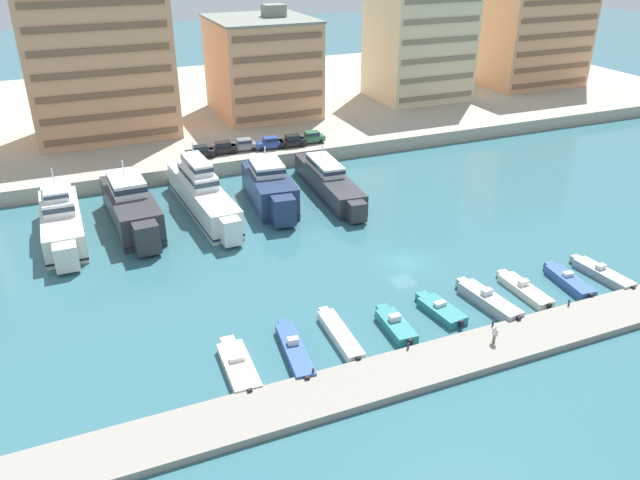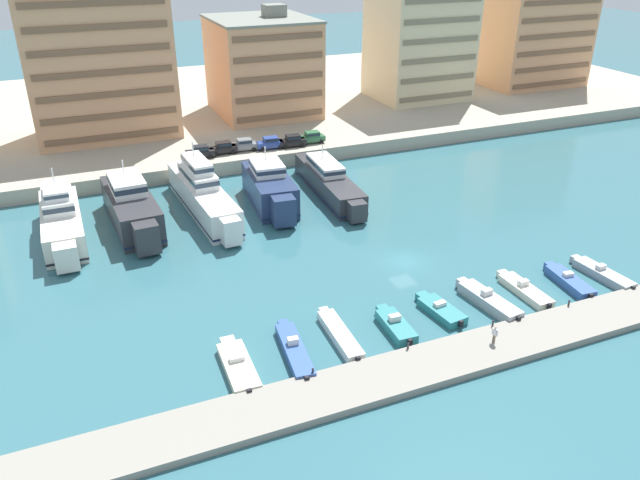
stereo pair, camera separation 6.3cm
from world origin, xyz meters
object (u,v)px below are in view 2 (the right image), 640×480
motorboat_cream_far_left (238,366)px  motorboat_cream_mid_right (524,289)px  motorboat_teal_center (440,310)px  yacht_ivory_far_left (62,220)px  motorboat_grey_center_right (488,300)px  motorboat_teal_center_left (395,325)px  yacht_white_mid_left (203,194)px  motorboat_blue_left (294,350)px  car_black_center (292,140)px  pedestrian_near_edge (495,333)px  yacht_charcoal_center (329,181)px  car_green_center_right (312,137)px  motorboat_white_mid_left (340,335)px  car_black_far_left (200,151)px  motorboat_grey_far_right (602,274)px  car_blue_center_left (270,142)px  car_grey_mid_left (244,144)px  car_black_left (223,147)px  yacht_navy_center_left (270,189)px  motorboat_blue_right (569,281)px  yacht_charcoal_left (132,207)px

motorboat_cream_far_left → motorboat_cream_mid_right: motorboat_cream_mid_right is taller
motorboat_cream_far_left → motorboat_teal_center: motorboat_cream_far_left is taller
yacht_ivory_far_left → motorboat_grey_center_right: size_ratio=2.25×
motorboat_teal_center_left → motorboat_teal_center: size_ratio=1.00×
yacht_ivory_far_left → motorboat_teal_center_left: yacht_ivory_far_left is taller
yacht_white_mid_left → motorboat_blue_left: 32.11m
yacht_ivory_far_left → car_black_center: yacht_ivory_far_left is taller
motorboat_teal_center_left → pedestrian_near_edge: (6.36, -5.59, 1.08)m
motorboat_cream_far_left → motorboat_blue_left: (4.90, 0.10, 0.05)m
motorboat_blue_left → motorboat_cream_mid_right: bearing=1.2°
yacht_charcoal_center → car_green_center_right: yacht_charcoal_center is taller
yacht_white_mid_left → motorboat_white_mid_left: yacht_white_mid_left is taller
motorboat_cream_mid_right → yacht_ivory_far_left: bearing=143.3°
car_black_far_left → motorboat_white_mid_left: bearing=-88.2°
motorboat_teal_center → car_black_center: 45.68m
motorboat_teal_center → motorboat_grey_far_right: size_ratio=0.80×
car_blue_center_left → pedestrian_near_edge: car_blue_center_left is taller
car_grey_mid_left → pedestrian_near_edge: car_grey_mid_left is taller
motorboat_teal_center_left → car_black_left: bearing=93.6°
motorboat_teal_center → car_blue_center_left: bearing=91.2°
car_blue_center_left → yacht_navy_center_left: bearing=-108.9°
yacht_navy_center_left → car_black_center: 17.85m
yacht_charcoal_center → pedestrian_near_edge: yacht_charcoal_center is taller
motorboat_cream_mid_right → car_black_center: (-7.05, 45.61, 2.65)m
motorboat_grey_far_right → car_green_center_right: 48.57m
yacht_white_mid_left → car_black_center: size_ratio=5.35×
motorboat_cream_far_left → motorboat_blue_left: motorboat_blue_left is taller
motorboat_cream_far_left → motorboat_teal_center: 19.59m
yacht_ivory_far_left → motorboat_teal_center: bearing=-44.1°
motorboat_cream_far_left → car_grey_mid_left: car_grey_mid_left is taller
car_black_far_left → car_black_left: (3.52, 0.54, 0.00)m
motorboat_cream_far_left → motorboat_cream_mid_right: 29.15m
motorboat_cream_far_left → car_blue_center_left: bearing=68.2°
motorboat_blue_right → motorboat_grey_far_right: bearing=-1.9°
yacht_charcoal_center → car_blue_center_left: bearing=101.8°
yacht_ivory_far_left → motorboat_cream_far_left: 33.24m
motorboat_teal_center_left → motorboat_cream_far_left: bearing=179.8°
motorboat_cream_far_left → motorboat_grey_far_right: bearing=-0.1°
yacht_charcoal_left → car_black_center: size_ratio=4.36×
motorboat_white_mid_left → car_green_center_right: size_ratio=1.99×
yacht_navy_center_left → car_blue_center_left: (5.39, 15.76, 0.77)m
yacht_charcoal_left → motorboat_grey_center_right: size_ratio=2.26×
yacht_charcoal_left → motorboat_blue_left: (8.77, -31.25, -1.89)m
motorboat_cream_mid_right → yacht_navy_center_left: bearing=117.8°
yacht_navy_center_left → motorboat_cream_far_left: yacht_navy_center_left is taller
motorboat_grey_center_right → car_green_center_right: (0.94, 46.57, 2.50)m
car_black_center → pedestrian_near_edge: car_black_center is taller
motorboat_teal_center → yacht_ivory_far_left: bearing=135.9°
motorboat_teal_center → motorboat_cream_far_left: bearing=-178.1°
motorboat_teal_center_left → motorboat_cream_mid_right: motorboat_teal_center_left is taller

